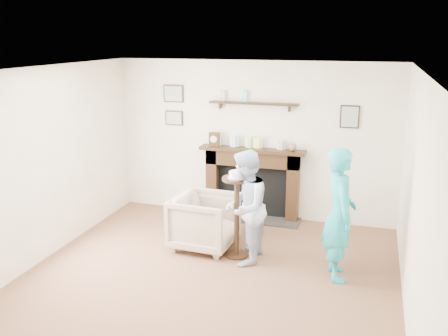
{
  "coord_description": "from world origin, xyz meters",
  "views": [
    {
      "loc": [
        1.77,
        -5.05,
        2.88
      ],
      "look_at": [
        -0.02,
        0.9,
        1.21
      ],
      "focal_mm": 40.0,
      "sensor_mm": 36.0,
      "label": 1
    }
  ],
  "objects": [
    {
      "name": "armchair",
      "position": [
        -0.34,
        1.05,
        0.0
      ],
      "size": [
        0.88,
        0.86,
        0.76
      ],
      "primitive_type": "imported",
      "rotation": [
        0.0,
        0.0,
        1.51
      ],
      "color": "#C6B593",
      "rests_on": "ground"
    },
    {
      "name": "room_shell",
      "position": [
        -0.0,
        0.69,
        1.62
      ],
      "size": [
        4.54,
        5.02,
        2.52
      ],
      "color": "beige",
      "rests_on": "ground"
    },
    {
      "name": "woman",
      "position": [
        1.48,
        0.69,
        0.0
      ],
      "size": [
        0.53,
        0.67,
        1.62
      ],
      "primitive_type": "imported",
      "rotation": [
        0.0,
        0.0,
        1.84
      ],
      "color": "teal",
      "rests_on": "ground"
    },
    {
      "name": "man",
      "position": [
        0.3,
        0.77,
        0.0
      ],
      "size": [
        0.58,
        0.73,
        1.49
      ],
      "primitive_type": "imported",
      "rotation": [
        0.0,
        0.0,
        -1.55
      ],
      "color": "#C9E5FB",
      "rests_on": "ground"
    },
    {
      "name": "ground",
      "position": [
        0.0,
        0.0,
        0.0
      ],
      "size": [
        5.0,
        5.0,
        0.0
      ],
      "primitive_type": "plane",
      "color": "brown",
      "rests_on": "ground"
    },
    {
      "name": "pedestal_table",
      "position": [
        0.16,
        0.91,
        0.77
      ],
      "size": [
        0.39,
        0.39,
        1.25
      ],
      "color": "black",
      "rests_on": "ground"
    }
  ]
}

